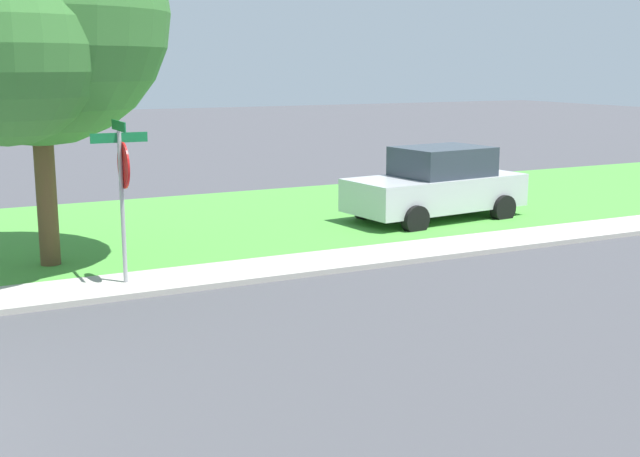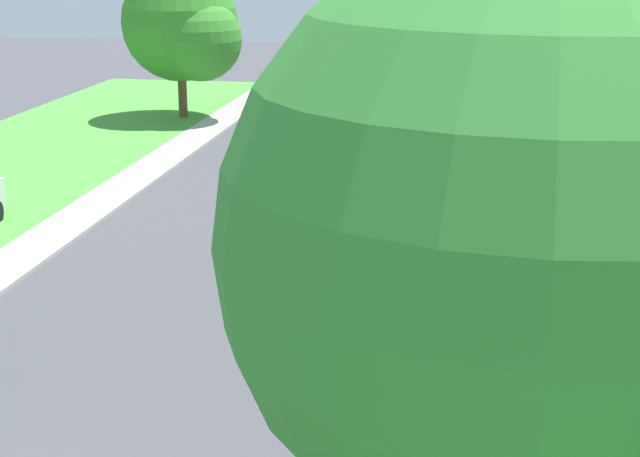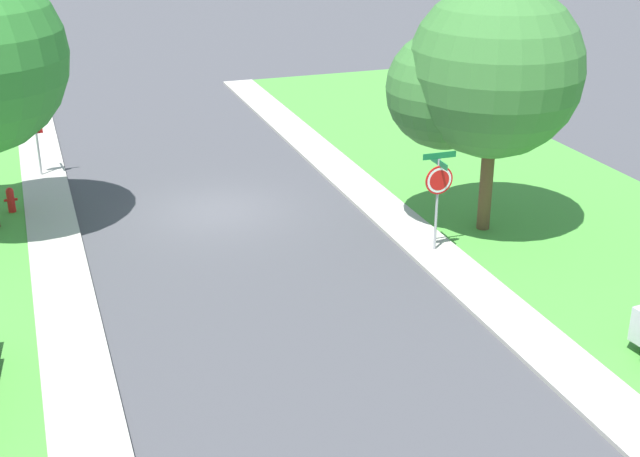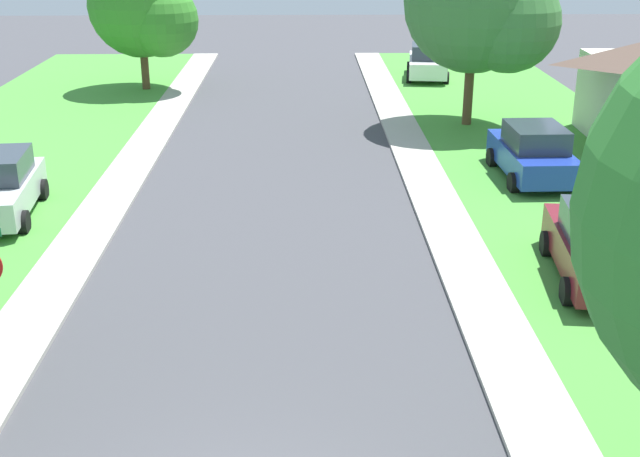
{
  "view_description": "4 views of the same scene",
  "coord_description": "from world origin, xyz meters",
  "px_view_note": "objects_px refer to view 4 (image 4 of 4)",
  "views": [
    {
      "loc": [
        8.58,
        1.75,
        3.65
      ],
      "look_at": [
        -1.54,
        6.84,
        1.4
      ],
      "focal_mm": 46.35,
      "sensor_mm": 36.0,
      "label": 1
    },
    {
      "loc": [
        5.84,
        -8.47,
        7.27
      ],
      "look_at": [
        2.57,
        10.77,
        1.4
      ],
      "focal_mm": 54.95,
      "sensor_mm": 36.0,
      "label": 2
    },
    {
      "loc": [
        5.01,
        23.46,
        9.39
      ],
      "look_at": [
        -1.32,
        5.44,
        1.4
      ],
      "focal_mm": 48.4,
      "sensor_mm": 36.0,
      "label": 3
    },
    {
      "loc": [
        0.88,
        -8.23,
        7.78
      ],
      "look_at": [
        1.24,
        8.22,
        1.4
      ],
      "focal_mm": 45.81,
      "sensor_mm": 36.0,
      "label": 4
    }
  ],
  "objects_px": {
    "car_white_across_road": "(428,62)",
    "tree_across_right": "(146,9)",
    "tree_sidewalk_far": "(483,7)",
    "car_maroon_driveway_right": "(601,246)",
    "car_blue_far_down_street": "(533,153)"
  },
  "relations": [
    {
      "from": "car_maroon_driveway_right",
      "to": "car_blue_far_down_street",
      "type": "relative_size",
      "value": 1.03
    },
    {
      "from": "car_white_across_road",
      "to": "tree_sidewalk_far",
      "type": "height_order",
      "value": "tree_sidewalk_far"
    },
    {
      "from": "car_maroon_driveway_right",
      "to": "tree_across_right",
      "type": "bearing_deg",
      "value": 122.49
    },
    {
      "from": "tree_sidewalk_far",
      "to": "car_blue_far_down_street",
      "type": "bearing_deg",
      "value": -86.66
    },
    {
      "from": "car_maroon_driveway_right",
      "to": "car_blue_far_down_street",
      "type": "bearing_deg",
      "value": 86.22
    },
    {
      "from": "car_white_across_road",
      "to": "tree_sidewalk_far",
      "type": "distance_m",
      "value": 10.39
    },
    {
      "from": "tree_sidewalk_far",
      "to": "tree_across_right",
      "type": "distance_m",
      "value": 15.51
    },
    {
      "from": "car_maroon_driveway_right",
      "to": "tree_sidewalk_far",
      "type": "bearing_deg",
      "value": 89.57
    },
    {
      "from": "car_white_across_road",
      "to": "tree_sidewalk_far",
      "type": "bearing_deg",
      "value": -87.28
    },
    {
      "from": "tree_sidewalk_far",
      "to": "tree_across_right",
      "type": "height_order",
      "value": "tree_sidewalk_far"
    },
    {
      "from": "car_blue_far_down_street",
      "to": "tree_sidewalk_far",
      "type": "height_order",
      "value": "tree_sidewalk_far"
    },
    {
      "from": "tree_sidewalk_far",
      "to": "tree_across_right",
      "type": "bearing_deg",
      "value": 152.42
    },
    {
      "from": "car_maroon_driveway_right",
      "to": "car_blue_far_down_street",
      "type": "xyz_separation_m",
      "value": [
        0.5,
        7.52,
        0.0
      ]
    },
    {
      "from": "car_white_across_road",
      "to": "tree_across_right",
      "type": "bearing_deg",
      "value": -169.19
    },
    {
      "from": "car_white_across_road",
      "to": "car_blue_far_down_street",
      "type": "height_order",
      "value": "same"
    }
  ]
}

